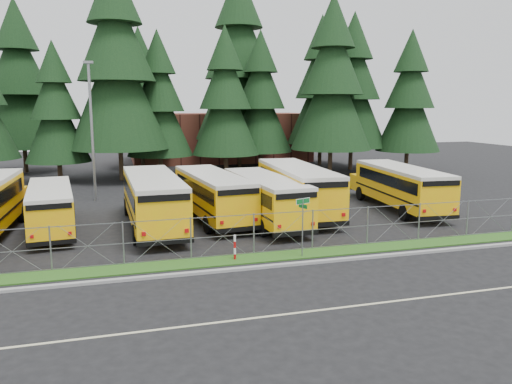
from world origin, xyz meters
TOP-DOWN VIEW (x-y plane):
  - ground at (0.00, 0.00)m, footprint 120.00×120.00m
  - curb at (0.00, -3.10)m, footprint 50.00×0.25m
  - grass_verge at (0.00, -1.70)m, footprint 50.00×1.40m
  - road_lane_line at (0.00, -8.00)m, footprint 50.00×0.12m
  - chainlink_fence at (0.00, -1.00)m, footprint 44.00×0.10m
  - brick_building at (6.00, 40.00)m, footprint 22.00×10.00m
  - bus_1 at (-10.77, 6.45)m, footprint 3.34×10.07m
  - bus_3 at (-5.20, 5.67)m, footprint 3.16×11.94m
  - bus_4 at (-1.53, 6.89)m, footprint 3.70×11.34m
  - bus_5 at (1.32, 5.19)m, footprint 3.16×11.01m
  - bus_6 at (4.06, 6.96)m, footprint 3.49×12.23m
  - bus_east at (11.28, 6.34)m, footprint 3.65×11.47m
  - street_sign at (1.05, -2.08)m, footprint 0.79×0.52m
  - striped_bollard at (-2.09, -1.68)m, footprint 0.11×0.11m
  - light_standard at (-8.67, 15.32)m, footprint 0.70×0.35m
  - conifer_2 at (-12.07, 25.77)m, footprint 5.78×5.78m
  - conifer_3 at (-6.58, 25.51)m, footprint 9.19×9.19m
  - conifer_4 at (-2.75, 27.00)m, footprint 6.44×6.44m
  - conifer_5 at (3.59, 25.62)m, footprint 6.67×6.67m
  - conifer_6 at (7.86, 27.78)m, footprint 6.67×6.67m
  - conifer_7 at (13.99, 23.48)m, footprint 8.07×8.07m
  - conifer_8 at (18.06, 27.02)m, footprint 7.64×7.64m
  - conifer_9 at (23.20, 24.02)m, footprint 6.72×6.72m
  - conifer_10 at (-16.23, 34.15)m, footprint 8.08×8.08m
  - conifer_11 at (-4.08, 34.47)m, footprint 7.02×7.02m
  - conifer_12 at (6.74, 32.55)m, footprint 9.93×9.93m
  - conifer_13 at (16.42, 31.82)m, footprint 7.82×7.82m

SIDE VIEW (x-z plane):
  - ground at x=0.00m, z-range 0.00..0.00m
  - road_lane_line at x=0.00m, z-range 0.00..0.01m
  - grass_verge at x=0.00m, z-range 0.00..0.06m
  - curb at x=0.00m, z-range 0.00..0.12m
  - striped_bollard at x=-2.09m, z-range 0.00..1.20m
  - chainlink_fence at x=0.00m, z-range 0.00..2.00m
  - bus_1 at x=-10.77m, z-range 0.00..2.59m
  - bus_5 at x=1.32m, z-range 0.00..2.86m
  - bus_4 at x=-1.53m, z-range 0.00..2.92m
  - bus_east at x=11.28m, z-range 0.00..2.96m
  - bus_3 at x=-5.20m, z-range 0.00..3.11m
  - bus_6 at x=4.06m, z-range 0.00..3.17m
  - street_sign at x=1.05m, z-range 0.63..3.44m
  - brick_building at x=6.00m, z-range 0.00..6.00m
  - light_standard at x=-8.67m, z-range 0.43..10.57m
  - conifer_2 at x=-12.07m, z-range 0.00..12.79m
  - conifer_4 at x=-2.75m, z-range 0.00..14.25m
  - conifer_5 at x=3.59m, z-range 0.00..14.74m
  - conifer_6 at x=7.86m, z-range 0.00..14.75m
  - conifer_9 at x=23.20m, z-range 0.00..14.87m
  - conifer_11 at x=-4.08m, z-range 0.00..15.53m
  - conifer_8 at x=18.06m, z-range 0.00..16.90m
  - conifer_13 at x=16.42m, z-range 0.00..17.30m
  - conifer_7 at x=13.99m, z-range 0.00..17.85m
  - conifer_10 at x=-16.23m, z-range 0.00..17.87m
  - conifer_3 at x=-6.58m, z-range 0.00..20.33m
  - conifer_12 at x=6.74m, z-range 0.00..21.96m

